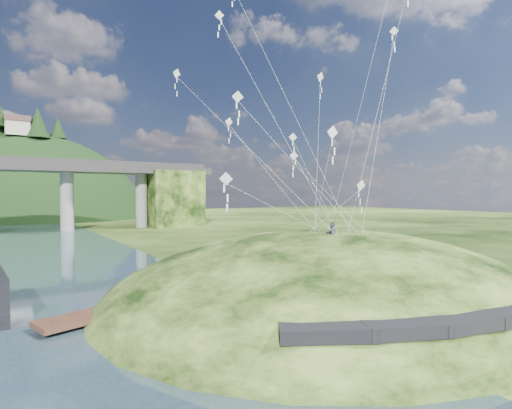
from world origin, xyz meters
TOP-DOWN VIEW (x-y plane):
  - ground at (0.00, 0.00)m, footprint 320.00×320.00m
  - grass_hill at (8.00, 2.00)m, footprint 36.00×32.00m
  - footpath at (7.46, -9.74)m, footprint 22.29×5.84m
  - wooden_dock at (-4.99, 6.25)m, footprint 13.60×5.78m
  - kite_flyers at (7.13, 0.71)m, footprint 1.04×0.97m
  - kite_swarm at (6.24, 3.44)m, footprint 18.53×16.69m

SIDE VIEW (x-z plane):
  - grass_hill at x=8.00m, z-range -8.00..5.00m
  - ground at x=0.00m, z-range 0.00..0.00m
  - wooden_dock at x=-4.99m, z-range -0.06..0.91m
  - footpath at x=7.46m, z-range 1.67..2.50m
  - kite_flyers at x=7.13m, z-range 4.95..6.68m
  - kite_swarm at x=6.24m, z-range 7.00..25.84m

